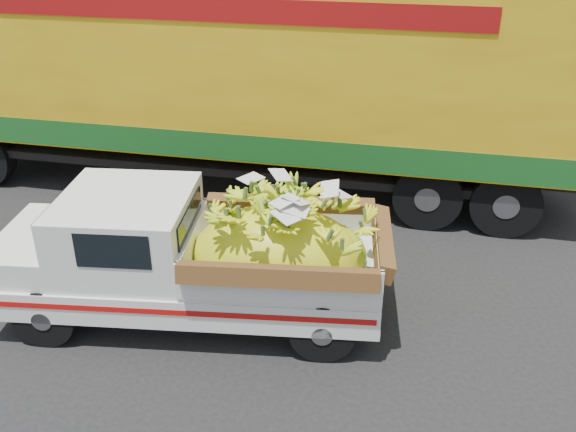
% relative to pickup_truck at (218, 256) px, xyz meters
% --- Properties ---
extents(ground, '(100.00, 100.00, 0.00)m').
position_rel_pickup_truck_xyz_m(ground, '(-2.14, -0.58, -0.89)').
color(ground, black).
rests_on(ground, ground).
extents(curb, '(60.00, 0.25, 0.15)m').
position_rel_pickup_truck_xyz_m(curb, '(-2.14, 6.28, -0.81)').
color(curb, gray).
rests_on(curb, ground).
extents(sidewalk, '(60.00, 4.00, 0.14)m').
position_rel_pickup_truck_xyz_m(sidewalk, '(-2.14, 8.38, -0.82)').
color(sidewalk, gray).
rests_on(sidewalk, ground).
extents(pickup_truck, '(5.02, 3.05, 1.66)m').
position_rel_pickup_truck_xyz_m(pickup_truck, '(0.00, 0.00, 0.00)').
color(pickup_truck, black).
rests_on(pickup_truck, ground).
extents(semi_trailer, '(12.08, 4.51, 3.80)m').
position_rel_pickup_truck_xyz_m(semi_trailer, '(-1.65, 3.83, 1.23)').
color(semi_trailer, black).
rests_on(semi_trailer, ground).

